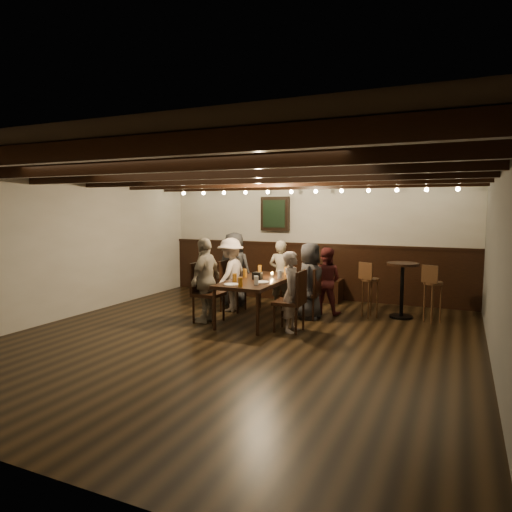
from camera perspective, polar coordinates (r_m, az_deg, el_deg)
The scene contains 27 objects.
room at distance 8.49m, azimuth 2.60°, elevation 0.62°, with size 7.00×7.00×7.00m.
dining_table at distance 7.60m, azimuth 0.32°, elevation -3.33°, with size 0.85×1.86×0.69m.
chair_left_near at distance 8.36m, azimuth -2.99°, elevation -4.95°, with size 0.42×0.42×0.92m.
chair_left_far at distance 7.58m, azimuth -6.08°, elevation -5.96°, with size 0.45×0.45×0.98m.
chair_right_near at distance 7.84m, azimuth 6.49°, elevation -5.84°, with size 0.40×0.40×0.87m.
chair_right_far at distance 7.00m, azimuth 4.29°, elevation -7.08°, with size 0.43×0.43×0.94m.
person_bench_left at distance 8.77m, azimuth -2.74°, elevation -1.62°, with size 0.69×0.45×1.41m, color #28282A.
person_bench_centre at distance 8.56m, azimuth 3.12°, elevation -2.26°, with size 0.47×0.31×1.28m, color gray.
person_bench_right at distance 8.16m, azimuth 8.68°, elevation -3.07°, with size 0.58×0.45×1.18m, color #501B1B.
person_left_near at distance 8.31m, azimuth -3.19°, elevation -2.32°, with size 0.86×0.50×1.33m, color #B9A99D.
person_left_far at distance 7.53m, azimuth -6.30°, elevation -2.98°, with size 0.82×0.34×1.39m, color gray.
person_right_near at distance 7.76m, azimuth 6.75°, elevation -3.09°, with size 0.63×0.41×1.29m, color #29282B.
person_right_far at distance 6.92m, azimuth 4.55°, elevation -4.47°, with size 0.45×0.29×1.22m, color gray.
pint_a at distance 8.33m, azimuth 0.47°, elevation -1.62°, with size 0.07×0.07×0.14m, color #BF7219.
pint_b at distance 8.09m, azimuth 3.78°, elevation -1.86°, with size 0.07×0.07×0.14m, color #BF7219.
pint_c at distance 7.79m, azimuth -1.41°, elevation -2.15°, with size 0.07×0.07×0.14m, color #BF7219.
pint_d at distance 7.65m, azimuth 2.98°, elevation -2.31°, with size 0.07×0.07×0.14m, color silver.
pint_e at distance 7.27m, azimuth -2.69°, elevation -2.75°, with size 0.07×0.07×0.14m, color #BF7219.
pint_f at distance 7.00m, azimuth 0.03°, elevation -3.08°, with size 0.07×0.07×0.14m, color silver.
pint_g at distance 6.84m, azimuth -1.96°, elevation -3.30°, with size 0.07×0.07×0.14m, color #BF7219.
plate_near at distance 7.03m, azimuth -3.08°, elevation -3.57°, with size 0.24×0.24×0.01m, color white.
plate_far at distance 7.25m, azimuth 0.68°, elevation -3.27°, with size 0.24×0.24×0.01m, color white.
condiment_caddy at distance 7.54m, azimuth 0.17°, elevation -2.50°, with size 0.15×0.10×0.12m, color black.
candle at distance 7.82m, azimuth 2.00°, elevation -2.46°, with size 0.05×0.05×0.05m, color beige.
high_top_table at distance 8.15m, azimuth 17.81°, elevation -3.09°, with size 0.53×0.53×0.95m.
bar_stool_left at distance 8.07m, azimuth 14.02°, elevation -4.98°, with size 0.34×0.35×0.96m.
bar_stool_right at distance 8.00m, azimuth 21.18°, elevation -5.29°, with size 0.33×0.34×0.96m.
Camera 1 is at (2.85, -5.63, 1.87)m, focal length 32.00 mm.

